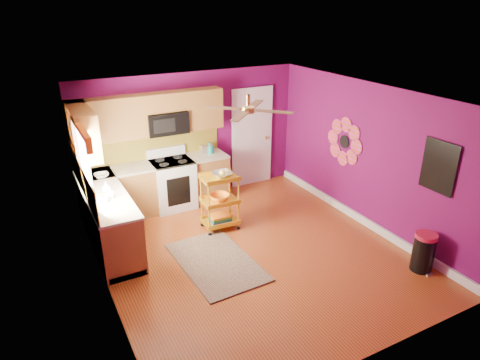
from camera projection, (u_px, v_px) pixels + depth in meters
ground at (253, 252)px, 6.85m from camera, size 5.00×5.00×0.00m
room_envelope at (256, 156)px, 6.22m from camera, size 4.54×5.04×2.52m
lower_cabinets at (137, 201)px, 7.58m from camera, size 2.81×2.31×0.94m
electric_range at (173, 183)px, 8.19m from camera, size 0.76×0.66×1.13m
upper_cabinetry at (130, 121)px, 7.38m from camera, size 2.80×2.30×1.26m
left_window at (82, 152)px, 6.07m from camera, size 0.08×1.35×1.08m
panel_door at (252, 138)px, 9.04m from camera, size 0.95×0.11×2.15m
right_wall_art at (383, 152)px, 6.97m from camera, size 0.04×2.74×1.04m
ceiling_fan at (248, 109)px, 6.12m from camera, size 1.01×1.01×0.26m
shag_rug at (216, 262)px, 6.58m from camera, size 1.11×1.74×0.02m
rolling_cart at (220, 199)px, 7.36m from camera, size 0.63×0.47×1.10m
trash_can at (423, 252)px, 6.30m from camera, size 0.32×0.35×0.61m
teal_kettle at (209, 149)px, 8.41m from camera, size 0.18×0.18×0.21m
toaster at (206, 149)px, 8.39m from camera, size 0.22×0.15×0.18m
soap_bottle_a at (110, 192)px, 6.51m from camera, size 0.08×0.08×0.17m
soap_bottle_b at (106, 187)px, 6.69m from camera, size 0.13×0.13×0.17m
counter_dish at (101, 175)px, 7.28m from camera, size 0.25×0.25×0.06m
counter_cup at (106, 199)px, 6.39m from camera, size 0.11×0.11×0.09m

